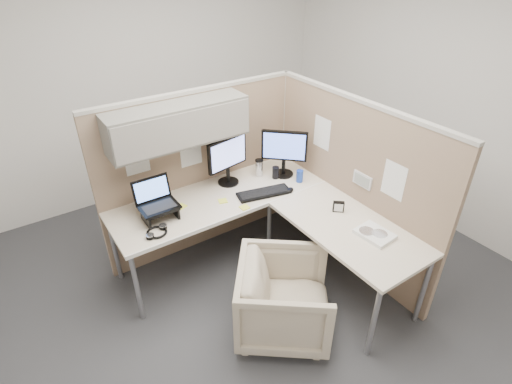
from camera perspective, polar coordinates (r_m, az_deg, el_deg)
ground at (r=3.80m, az=0.89°, el=-13.11°), size 4.50×4.50×0.00m
partition_back at (r=3.66m, az=-9.25°, el=5.79°), size 2.00×0.36×1.63m
partition_right at (r=3.74m, az=12.97°, el=1.09°), size 0.07×2.03×1.63m
desk at (r=3.49m, az=1.48°, el=-3.04°), size 2.00×1.98×0.73m
office_chair at (r=3.21m, az=4.10°, el=-14.55°), size 0.95×0.96×0.72m
monitor_left at (r=3.72m, az=-4.10°, el=4.98°), size 0.44×0.20×0.47m
monitor_right at (r=3.87m, az=4.04°, el=6.06°), size 0.34×0.33×0.47m
laptop_station at (r=3.39m, az=-13.89°, el=-1.76°), size 0.32×0.27×0.33m
keyboard at (r=3.66m, az=1.13°, el=-0.15°), size 0.52×0.27×0.02m
mouse at (r=3.71m, az=4.82°, el=0.28°), size 0.11×0.10×0.03m
travel_mug at (r=3.93m, az=0.46°, el=3.51°), size 0.08×0.08×0.17m
soda_can_green at (r=3.86m, az=6.26°, el=2.28°), size 0.07×0.07×0.12m
soda_can_silver at (r=3.90m, az=2.81°, el=2.79°), size 0.07×0.07×0.12m
sticky_note_c at (r=3.55m, az=-10.62°, el=-2.01°), size 0.10×0.10×0.01m
sticky_note_b at (r=3.48m, az=-1.65°, el=-2.21°), size 0.08×0.08×0.01m
sticky_note_d at (r=3.58m, az=-4.77°, el=-1.27°), size 0.09×0.09×0.01m
headphones at (r=3.27m, az=-13.99°, el=-5.57°), size 0.22×0.22×0.03m
paper_stack at (r=3.29m, az=16.59°, el=-5.77°), size 0.24×0.29×0.03m
desk_clock at (r=3.48m, az=11.70°, el=-2.06°), size 0.10×0.09×0.09m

